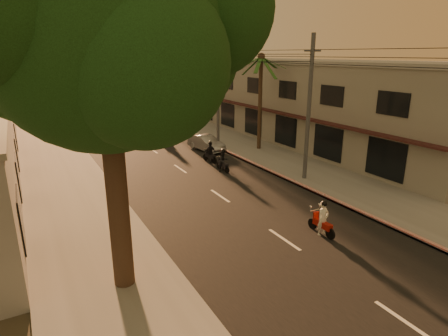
{
  "coord_description": "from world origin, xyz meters",
  "views": [
    {
      "loc": [
        -9.41,
        -9.7,
        7.83
      ],
      "look_at": [
        -0.02,
        7.48,
        1.83
      ],
      "focal_mm": 30.0,
      "sensor_mm": 36.0,
      "label": 1
    }
  ],
  "objects_px": {
    "scooter_mid_b": "(210,153)",
    "scooter_far_a": "(162,132)",
    "scooter_red": "(323,220)",
    "parked_car": "(206,143)",
    "palm_tree": "(261,63)",
    "scooter_far_b": "(143,119)",
    "broadleaf_tree": "(115,31)",
    "scooter_mid_a": "(223,161)"
  },
  "relations": [
    {
      "from": "broadleaf_tree",
      "to": "palm_tree",
      "type": "relative_size",
      "value": 1.48
    },
    {
      "from": "scooter_red",
      "to": "scooter_mid_b",
      "type": "height_order",
      "value": "scooter_red"
    },
    {
      "from": "broadleaf_tree",
      "to": "scooter_far_b",
      "type": "distance_m",
      "value": 30.9
    },
    {
      "from": "palm_tree",
      "to": "broadleaf_tree",
      "type": "bearing_deg",
      "value": -136.52
    },
    {
      "from": "scooter_far_b",
      "to": "scooter_red",
      "type": "bearing_deg",
      "value": -102.93
    },
    {
      "from": "scooter_far_b",
      "to": "scooter_mid_a",
      "type": "bearing_deg",
      "value": -101.69
    },
    {
      "from": "scooter_far_a",
      "to": "parked_car",
      "type": "distance_m",
      "value": 5.44
    },
    {
      "from": "palm_tree",
      "to": "scooter_far_b",
      "type": "bearing_deg",
      "value": 110.79
    },
    {
      "from": "scooter_red",
      "to": "scooter_mid_b",
      "type": "bearing_deg",
      "value": 86.77
    },
    {
      "from": "broadleaf_tree",
      "to": "scooter_red",
      "type": "height_order",
      "value": "broadleaf_tree"
    },
    {
      "from": "palm_tree",
      "to": "parked_car",
      "type": "bearing_deg",
      "value": 154.76
    },
    {
      "from": "palm_tree",
      "to": "scooter_far_b",
      "type": "xyz_separation_m",
      "value": [
        -5.58,
        14.7,
        -6.3
      ]
    },
    {
      "from": "palm_tree",
      "to": "parked_car",
      "type": "height_order",
      "value": "palm_tree"
    },
    {
      "from": "scooter_far_b",
      "to": "parked_car",
      "type": "height_order",
      "value": "scooter_far_b"
    },
    {
      "from": "palm_tree",
      "to": "scooter_far_b",
      "type": "relative_size",
      "value": 4.39
    },
    {
      "from": "palm_tree",
      "to": "scooter_red",
      "type": "bearing_deg",
      "value": -113.31
    },
    {
      "from": "scooter_red",
      "to": "parked_car",
      "type": "relative_size",
      "value": 0.42
    },
    {
      "from": "palm_tree",
      "to": "scooter_far_a",
      "type": "distance_m",
      "value": 11.17
    },
    {
      "from": "scooter_mid_b",
      "to": "scooter_far_a",
      "type": "height_order",
      "value": "scooter_far_a"
    },
    {
      "from": "palm_tree",
      "to": "scooter_mid_b",
      "type": "xyz_separation_m",
      "value": [
        -5.35,
        -1.47,
        -6.41
      ]
    },
    {
      "from": "broadleaf_tree",
      "to": "palm_tree",
      "type": "xyz_separation_m",
      "value": [
        14.61,
        13.86,
        -1.33
      ]
    },
    {
      "from": "scooter_red",
      "to": "scooter_mid_b",
      "type": "distance_m",
      "value": 12.94
    },
    {
      "from": "scooter_mid_a",
      "to": "parked_car",
      "type": "height_order",
      "value": "scooter_mid_a"
    },
    {
      "from": "broadleaf_tree",
      "to": "scooter_far_a",
      "type": "bearing_deg",
      "value": 67.88
    },
    {
      "from": "parked_car",
      "to": "broadleaf_tree",
      "type": "bearing_deg",
      "value": -133.3
    },
    {
      "from": "palm_tree",
      "to": "scooter_far_b",
      "type": "distance_m",
      "value": 16.94
    },
    {
      "from": "palm_tree",
      "to": "scooter_mid_a",
      "type": "bearing_deg",
      "value": -144.86
    },
    {
      "from": "palm_tree",
      "to": "scooter_mid_a",
      "type": "relative_size",
      "value": 5.0
    },
    {
      "from": "broadleaf_tree",
      "to": "scooter_far_a",
      "type": "relative_size",
      "value": 6.08
    },
    {
      "from": "scooter_mid_a",
      "to": "scooter_mid_b",
      "type": "height_order",
      "value": "scooter_mid_b"
    },
    {
      "from": "palm_tree",
      "to": "scooter_red",
      "type": "height_order",
      "value": "palm_tree"
    },
    {
      "from": "broadleaf_tree",
      "to": "scooter_mid_a",
      "type": "height_order",
      "value": "broadleaf_tree"
    },
    {
      "from": "scooter_mid_b",
      "to": "scooter_far_b",
      "type": "relative_size",
      "value": 0.88
    },
    {
      "from": "scooter_red",
      "to": "scooter_far_a",
      "type": "xyz_separation_m",
      "value": [
        0.02,
        21.28,
        0.18
      ]
    },
    {
      "from": "scooter_red",
      "to": "scooter_far_a",
      "type": "relative_size",
      "value": 0.85
    },
    {
      "from": "scooter_mid_b",
      "to": "scooter_far_b",
      "type": "xyz_separation_m",
      "value": [
        -0.23,
        16.17,
        0.12
      ]
    },
    {
      "from": "scooter_red",
      "to": "parked_car",
      "type": "xyz_separation_m",
      "value": [
        2.16,
        16.29,
        -0.08
      ]
    },
    {
      "from": "scooter_mid_b",
      "to": "parked_car",
      "type": "xyz_separation_m",
      "value": [
        1.31,
        3.37,
        -0.1
      ]
    },
    {
      "from": "parked_car",
      "to": "scooter_mid_a",
      "type": "bearing_deg",
      "value": -114.2
    },
    {
      "from": "parked_car",
      "to": "palm_tree",
      "type": "bearing_deg",
      "value": -34.68
    },
    {
      "from": "scooter_red",
      "to": "scooter_mid_b",
      "type": "xyz_separation_m",
      "value": [
        0.85,
        12.92,
        0.02
      ]
    },
    {
      "from": "scooter_far_b",
      "to": "scooter_mid_b",
      "type": "bearing_deg",
      "value": -100.9
    }
  ]
}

